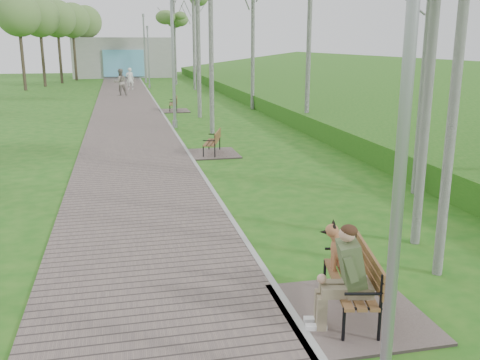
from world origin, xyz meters
The scene contains 15 objects.
ground centered at (0.00, 0.00, 0.00)m, with size 120.00×120.00×0.00m, color #1D5C14.
walkway centered at (-1.75, 21.50, 0.02)m, with size 3.50×67.00×0.04m, color #62534F.
kerb centered at (0.00, 21.50, 0.03)m, with size 0.10×67.00×0.05m, color #999993.
embankment centered at (12.00, 20.00, 0.00)m, with size 14.00×70.00×1.60m, color #4A7D24.
building_north centered at (-1.50, 50.97, 1.99)m, with size 10.00×5.20×4.00m.
bench_main centered at (0.69, -1.40, 0.45)m, with size 1.84×2.04×1.60m.
bench_second centered at (0.74, 9.47, 0.17)m, with size 1.57×1.74×0.96m.
bench_third centered at (0.65, 20.97, 0.17)m, with size 1.54×1.71×0.95m.
lamp_post_near centered at (0.32, -3.14, 2.26)m, with size 0.19×0.19×4.83m.
lamp_post_second centered at (0.16, 15.34, 2.63)m, with size 0.22×0.22×5.62m.
lamp_post_third centered at (0.28, 35.91, 2.22)m, with size 0.18×0.18×4.76m.
lamp_post_far centered at (0.30, 41.92, 2.78)m, with size 0.23×0.23×5.95m.
pedestrian_near centered at (-1.26, 34.50, 0.84)m, with size 0.61×0.40×1.68m, color white.
pedestrian_far centered at (-1.99, 30.19, 0.90)m, with size 0.88×0.68×1.81m, color gray.
birch_distant_a centered at (2.73, 39.21, 6.09)m, with size 2.47×2.47×7.76m.
Camera 1 is at (-2.10, -7.36, 3.54)m, focal length 40.00 mm.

